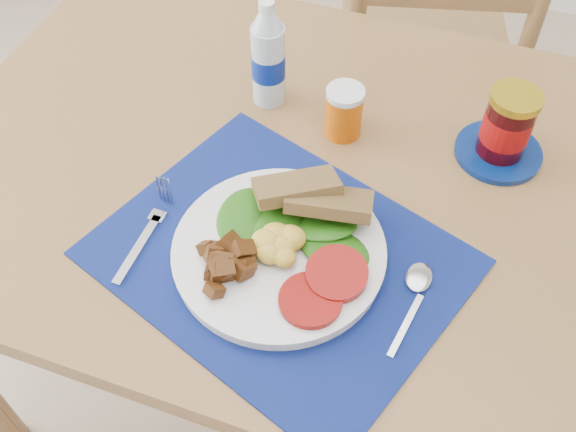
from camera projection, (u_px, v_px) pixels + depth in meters
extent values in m
cube|color=brown|center=(340.00, 184.00, 1.13)|extent=(1.40, 0.90, 0.04)
cylinder|color=brown|center=(143.00, 113.00, 1.78)|extent=(0.06, 0.06, 0.71)
cube|color=brown|center=(424.00, 54.00, 1.78)|extent=(0.54, 0.52, 0.04)
cylinder|color=brown|center=(472.00, 83.00, 2.07)|extent=(0.04, 0.04, 0.43)
cylinder|color=brown|center=(347.00, 76.00, 2.09)|extent=(0.04, 0.04, 0.43)
cylinder|color=brown|center=(484.00, 169.00, 1.84)|extent=(0.04, 0.04, 0.43)
cylinder|color=brown|center=(344.00, 161.00, 1.86)|extent=(0.04, 0.04, 0.43)
cube|color=black|center=(279.00, 257.00, 1.01)|extent=(0.61, 0.55, 0.00)
cylinder|color=silver|center=(279.00, 253.00, 1.00)|extent=(0.31, 0.31, 0.02)
ellipsoid|color=gold|center=(281.00, 245.00, 0.97)|extent=(0.08, 0.07, 0.04)
cylinder|color=#9B0C05|center=(324.00, 288.00, 0.94)|extent=(0.09, 0.09, 0.01)
ellipsoid|color=#173F07|center=(296.00, 225.00, 1.01)|extent=(0.17, 0.10, 0.02)
cube|color=olive|center=(313.00, 194.00, 1.01)|extent=(0.15, 0.12, 0.04)
cube|color=#B2B5BA|center=(137.00, 249.00, 1.01)|extent=(0.01, 0.13, 0.00)
cube|color=#B2B5BA|center=(164.00, 206.00, 1.06)|extent=(0.03, 0.07, 0.00)
cube|color=#B2B5BA|center=(406.00, 325.00, 0.93)|extent=(0.03, 0.11, 0.00)
ellipsoid|color=#B2B5BA|center=(419.00, 278.00, 0.98)|extent=(0.04, 0.05, 0.00)
cylinder|color=#ADBFCC|center=(268.00, 65.00, 1.17)|extent=(0.06, 0.06, 0.15)
cylinder|color=navy|center=(268.00, 65.00, 1.17)|extent=(0.06, 0.06, 0.04)
cone|color=#ADBFCC|center=(267.00, 19.00, 1.10)|extent=(0.05, 0.05, 0.04)
cylinder|color=white|center=(267.00, 5.00, 1.08)|extent=(0.03, 0.03, 0.02)
cylinder|color=#C15105|center=(344.00, 113.00, 1.14)|extent=(0.06, 0.06, 0.09)
cylinder|color=navy|center=(498.00, 152.00, 1.14)|extent=(0.15, 0.15, 0.01)
cylinder|color=black|center=(507.00, 127.00, 1.09)|extent=(0.08, 0.08, 0.11)
cylinder|color=maroon|center=(507.00, 126.00, 1.09)|extent=(0.08, 0.08, 0.05)
cylinder|color=#B19B1D|center=(517.00, 98.00, 1.04)|extent=(0.08, 0.08, 0.01)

